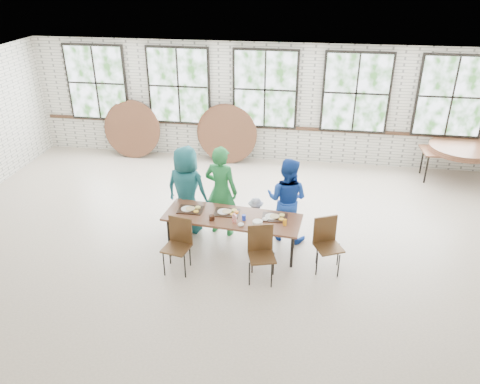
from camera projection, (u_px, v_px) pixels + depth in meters
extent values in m
plane|color=beige|center=(237.00, 253.00, 8.47)|extent=(12.00, 12.00, 0.00)
plane|color=white|center=(236.00, 90.00, 7.12)|extent=(12.00, 12.00, 0.00)
plane|color=silver|center=(265.00, 104.00, 11.76)|extent=(12.00, 0.00, 12.00)
cube|color=#422819|center=(264.00, 127.00, 12.00)|extent=(11.80, 0.05, 0.08)
cube|color=black|center=(97.00, 83.00, 12.14)|extent=(1.62, 0.05, 1.97)
cube|color=white|center=(96.00, 83.00, 12.11)|extent=(1.50, 0.01, 1.85)
cube|color=black|center=(179.00, 86.00, 11.84)|extent=(1.62, 0.05, 1.97)
cube|color=white|center=(178.00, 86.00, 11.81)|extent=(1.50, 0.01, 1.85)
cube|color=black|center=(265.00, 89.00, 11.54)|extent=(1.62, 0.05, 1.97)
cube|color=white|center=(265.00, 90.00, 11.51)|extent=(1.50, 0.01, 1.85)
cube|color=black|center=(356.00, 93.00, 11.24)|extent=(1.62, 0.05, 1.97)
cube|color=white|center=(356.00, 93.00, 11.21)|extent=(1.50, 0.01, 1.85)
cube|color=black|center=(452.00, 97.00, 10.94)|extent=(1.62, 0.05, 1.97)
cube|color=white|center=(452.00, 97.00, 10.91)|extent=(1.50, 0.01, 1.85)
cube|color=brown|center=(232.00, 217.00, 8.20)|extent=(2.47, 1.03, 0.04)
cylinder|color=black|center=(169.00, 239.00, 8.25)|extent=(0.05, 0.05, 0.70)
cylinder|color=black|center=(178.00, 222.00, 8.77)|extent=(0.05, 0.05, 0.70)
cylinder|color=black|center=(292.00, 250.00, 7.95)|extent=(0.05, 0.05, 0.70)
cylinder|color=black|center=(294.00, 232.00, 8.48)|extent=(0.05, 0.05, 0.70)
cube|color=#4A3018|center=(176.00, 248.00, 7.81)|extent=(0.49, 0.48, 0.03)
cube|color=#4A3018|center=(181.00, 230.00, 7.86)|extent=(0.42, 0.11, 0.50)
cylinder|color=black|center=(164.00, 265.00, 7.79)|extent=(0.02, 0.02, 0.44)
cylinder|color=black|center=(170.00, 253.00, 8.09)|extent=(0.02, 0.02, 0.44)
cylinder|color=black|center=(185.00, 267.00, 7.74)|extent=(0.02, 0.02, 0.44)
cylinder|color=black|center=(190.00, 255.00, 8.04)|extent=(0.02, 0.02, 0.44)
cube|color=#4A3018|center=(262.00, 257.00, 7.58)|extent=(0.52, 0.50, 0.03)
cube|color=#4A3018|center=(260.00, 238.00, 7.64)|extent=(0.41, 0.15, 0.50)
cylinder|color=black|center=(249.00, 274.00, 7.56)|extent=(0.02, 0.02, 0.44)
cylinder|color=black|center=(252.00, 262.00, 7.86)|extent=(0.02, 0.02, 0.44)
cylinder|color=black|center=(272.00, 276.00, 7.51)|extent=(0.02, 0.02, 0.44)
cylinder|color=black|center=(273.00, 264.00, 7.81)|extent=(0.02, 0.02, 0.44)
cube|color=#4A3018|center=(329.00, 248.00, 7.83)|extent=(0.55, 0.54, 0.03)
cube|color=#4A3018|center=(325.00, 229.00, 7.88)|extent=(0.39, 0.21, 0.50)
cylinder|color=black|center=(317.00, 264.00, 7.81)|extent=(0.02, 0.02, 0.44)
cylinder|color=black|center=(317.00, 253.00, 8.11)|extent=(0.02, 0.02, 0.44)
cylinder|color=black|center=(339.00, 266.00, 7.76)|extent=(0.02, 0.02, 0.44)
cylinder|color=black|center=(338.00, 254.00, 8.06)|extent=(0.02, 0.02, 0.44)
imported|color=#1B695D|center=(187.00, 190.00, 8.84)|extent=(0.94, 0.72, 1.73)
imported|color=#1F7637|center=(221.00, 191.00, 8.73)|extent=(0.74, 0.58, 1.78)
imported|color=#131E3C|center=(256.00, 217.00, 8.87)|extent=(0.56, 0.40, 0.79)
imported|color=#163D9E|center=(287.00, 200.00, 8.60)|extent=(0.92, 0.80, 1.62)
cube|color=brown|center=(462.00, 152.00, 10.93)|extent=(1.83, 0.84, 0.04)
cylinder|color=black|center=(426.00, 169.00, 10.96)|extent=(0.04, 0.04, 0.70)
cylinder|color=black|center=(422.00, 160.00, 11.45)|extent=(0.04, 0.04, 0.70)
cube|color=black|center=(191.00, 210.00, 8.38)|extent=(0.44, 0.33, 0.02)
cube|color=black|center=(227.00, 213.00, 8.29)|extent=(0.44, 0.33, 0.02)
cube|color=black|center=(275.00, 217.00, 8.14)|extent=(0.44, 0.33, 0.02)
cylinder|color=black|center=(212.00, 218.00, 8.05)|extent=(0.09, 0.09, 0.09)
cube|color=red|center=(234.00, 219.00, 7.99)|extent=(0.07, 0.07, 0.11)
cylinder|color=#1831B6|center=(244.00, 218.00, 8.05)|extent=(0.07, 0.07, 0.10)
cylinder|color=orange|center=(285.00, 222.00, 7.90)|extent=(0.07, 0.07, 0.11)
cylinder|color=white|center=(258.00, 224.00, 7.87)|extent=(0.17, 0.17, 0.10)
ellipsoid|color=white|center=(241.00, 224.00, 7.89)|extent=(0.11, 0.11, 0.05)
ellipsoid|color=white|center=(265.00, 219.00, 8.06)|extent=(0.11, 0.11, 0.05)
cylinder|color=brown|center=(462.00, 150.00, 10.91)|extent=(1.50, 1.50, 0.04)
cylinder|color=brown|center=(462.00, 149.00, 10.89)|extent=(1.50, 1.50, 0.04)
cylinder|color=brown|center=(463.00, 147.00, 10.87)|extent=(1.50, 1.50, 0.04)
cylinder|color=brown|center=(131.00, 128.00, 12.39)|extent=(1.50, 0.40, 1.47)
cylinder|color=brown|center=(133.00, 130.00, 12.29)|extent=(1.50, 0.35, 1.48)
cylinder|color=brown|center=(226.00, 133.00, 12.04)|extent=(1.50, 0.21, 1.50)
cylinder|color=brown|center=(228.00, 135.00, 11.94)|extent=(1.50, 0.30, 1.49)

